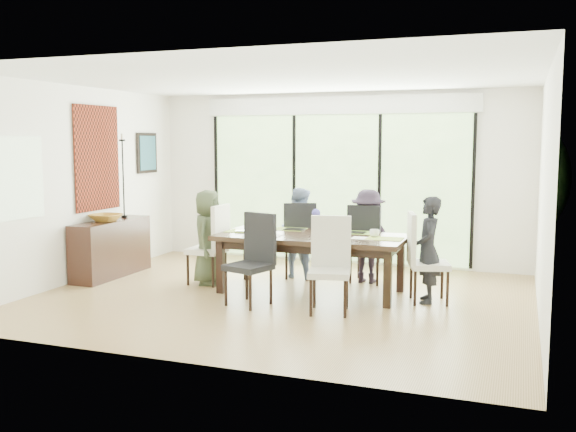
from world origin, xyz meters
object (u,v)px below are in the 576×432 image
(person_right_end, at_px, (428,250))
(vase, at_px, (316,230))
(table_top, at_px, (311,237))
(cup_a, at_px, (265,227))
(bowl, at_px, (106,218))
(chair_far_right, at_px, (368,243))
(person_left_end, at_px, (208,237))
(person_far_right, at_px, (368,236))
(cup_c, at_px, (374,233))
(chair_left_end, at_px, (207,244))
(person_far_left, at_px, (299,233))
(chair_near_left, at_px, (248,260))
(laptop, at_px, (247,232))
(sideboard, at_px, (111,248))
(chair_far_left, at_px, (300,239))
(cup_b, at_px, (320,233))
(chair_near_right, at_px, (329,265))
(chair_right_end, at_px, (430,258))

(person_right_end, xyz_separation_m, vase, (-1.43, 0.05, 0.16))
(table_top, bearing_deg, cup_a, 167.91)
(person_right_end, distance_m, bowl, 4.51)
(chair_far_right, xyz_separation_m, person_left_end, (-2.03, -0.85, 0.09))
(person_far_right, height_order, cup_c, person_far_right)
(chair_left_end, bearing_deg, vase, 92.56)
(person_right_end, distance_m, person_far_right, 1.25)
(table_top, xyz_separation_m, person_left_end, (-1.48, 0.00, -0.07))
(vase, bearing_deg, person_far_left, 122.66)
(chair_near_left, distance_m, laptop, 0.87)
(person_far_left, xyz_separation_m, cup_c, (1.25, -0.73, 0.15))
(chair_far_right, bearing_deg, chair_left_end, 25.92)
(laptop, xyz_separation_m, sideboard, (-2.17, 0.06, -0.36))
(chair_far_left, bearing_deg, bowl, 0.71)
(person_right_end, distance_m, cup_b, 1.34)
(laptop, bearing_deg, person_far_right, 17.86)
(cup_b, bearing_deg, person_left_end, 176.49)
(vase, bearing_deg, table_top, -135.00)
(cup_b, distance_m, cup_c, 0.68)
(chair_far_right, relative_size, cup_a, 8.87)
(cup_a, relative_size, cup_c, 1.00)
(bowl, bearing_deg, cup_a, 7.05)
(chair_near_right, relative_size, laptop, 3.33)
(chair_near_left, distance_m, chair_near_right, 1.00)
(chair_right_end, distance_m, person_far_left, 2.12)
(laptop, height_order, sideboard, sideboard)
(laptop, bearing_deg, chair_near_left, -81.29)
(chair_far_right, relative_size, person_far_left, 0.85)
(person_far_left, relative_size, cup_b, 12.90)
(chair_far_left, height_order, sideboard, chair_far_left)
(chair_right_end, bearing_deg, person_right_end, 73.80)
(chair_left_end, height_order, bowl, chair_left_end)
(chair_far_right, bearing_deg, bowl, 18.85)
(person_far_left, distance_m, sideboard, 2.72)
(person_far_left, distance_m, laptop, 1.02)
(table_top, relative_size, sideboard, 1.66)
(sideboard, distance_m, bowl, 0.47)
(chair_near_right, bearing_deg, chair_far_right, 76.42)
(chair_near_right, height_order, person_right_end, person_right_end)
(person_far_right, bearing_deg, chair_left_end, 24.38)
(person_left_end, bearing_deg, chair_far_right, -76.50)
(chair_left_end, bearing_deg, person_left_end, 90.71)
(chair_right_end, distance_m, vase, 1.47)
(chair_near_left, xyz_separation_m, person_left_end, (-0.98, 0.87, 0.09))
(chair_left_end, xyz_separation_m, person_right_end, (2.98, 0.00, 0.09))
(chair_near_right, distance_m, bowl, 3.61)
(person_left_end, relative_size, cup_b, 12.90)
(chair_far_left, xyz_separation_m, person_left_end, (-1.03, -0.85, 0.09))
(chair_right_end, bearing_deg, table_top, 73.80)
(cup_b, distance_m, sideboard, 3.20)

